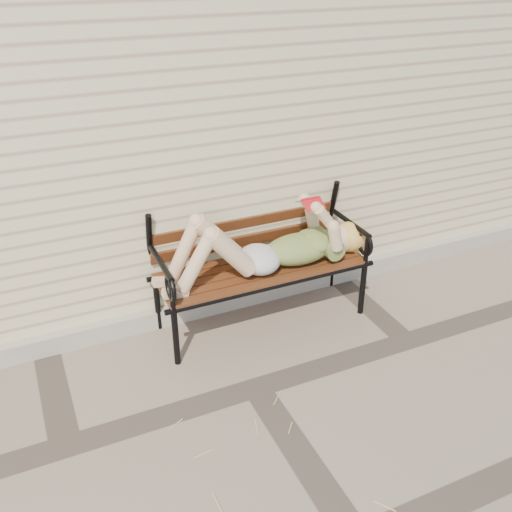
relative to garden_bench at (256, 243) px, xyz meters
name	(u,v)px	position (x,y,z in m)	size (l,w,h in m)	color
ground	(256,388)	(-0.37, -0.81, -0.64)	(80.00, 80.00, 0.00)	#77685C
house_wall	(129,77)	(-0.37, 2.19, 0.86)	(8.00, 4.00, 3.00)	beige
foundation_strip	(207,305)	(-0.37, 0.16, -0.56)	(8.00, 0.10, 0.15)	gray
garden_bench	(256,243)	(0.00, 0.00, 0.00)	(1.75, 0.70, 1.14)	black
reading_woman	(266,246)	(0.01, -0.14, 0.04)	(1.65, 0.38, 0.52)	#09303F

